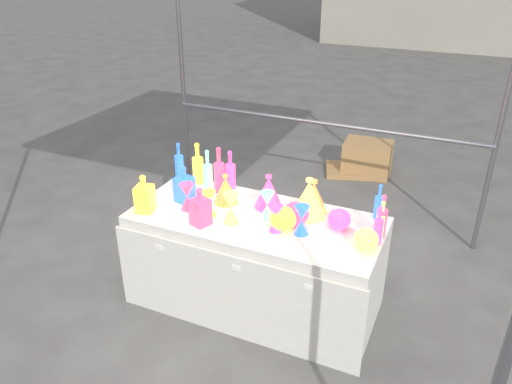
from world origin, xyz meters
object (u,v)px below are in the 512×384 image
at_px(hourglass_0, 187,197).
at_px(lampshade_0, 226,189).
at_px(display_table, 255,262).
at_px(globe_0, 283,220).
at_px(cardboard_box_closed, 367,158).
at_px(bottle_0, 198,163).
at_px(decanter_0, 144,193).

xyz_separation_m(hourglass_0, lampshade_0, (0.21, 0.21, 0.01)).
relative_size(display_table, globe_0, 10.05).
height_order(cardboard_box_closed, bottle_0, bottle_0).
xyz_separation_m(decanter_0, hourglass_0, (0.26, 0.15, -0.04)).
bearing_deg(lampshade_0, display_table, -7.99).
bearing_deg(display_table, lampshade_0, 157.24).
relative_size(cardboard_box_closed, globe_0, 3.01).
bearing_deg(lampshade_0, decanter_0, -127.54).
bearing_deg(cardboard_box_closed, hourglass_0, -107.53).
distance_m(bottle_0, globe_0, 0.99).
bearing_deg(decanter_0, cardboard_box_closed, 58.29).
distance_m(bottle_0, lampshade_0, 0.43).
xyz_separation_m(hourglass_0, globe_0, (0.74, 0.02, -0.03)).
bearing_deg(cardboard_box_closed, display_table, -97.75).
bearing_deg(cardboard_box_closed, lampshade_0, -104.38).
relative_size(cardboard_box_closed, decanter_0, 1.92).
height_order(display_table, hourglass_0, hourglass_0).
xyz_separation_m(display_table, globe_0, (0.24, -0.07, 0.45)).
distance_m(decanter_0, hourglass_0, 0.31).
bearing_deg(cardboard_box_closed, decanter_0, -111.47).
distance_m(display_table, bottle_0, 0.93).
bearing_deg(hourglass_0, decanter_0, -149.89).
height_order(bottle_0, globe_0, bottle_0).
distance_m(display_table, decanter_0, 0.96).
relative_size(display_table, cardboard_box_closed, 3.34).
bearing_deg(bottle_0, cardboard_box_closed, 69.89).
bearing_deg(hourglass_0, display_table, 9.40).
height_order(display_table, globe_0, globe_0).
xyz_separation_m(cardboard_box_closed, bottle_0, (-0.89, -2.42, 0.72)).
bearing_deg(display_table, globe_0, -15.91).
bearing_deg(bottle_0, display_table, -27.33).
bearing_deg(display_table, decanter_0, -162.93).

